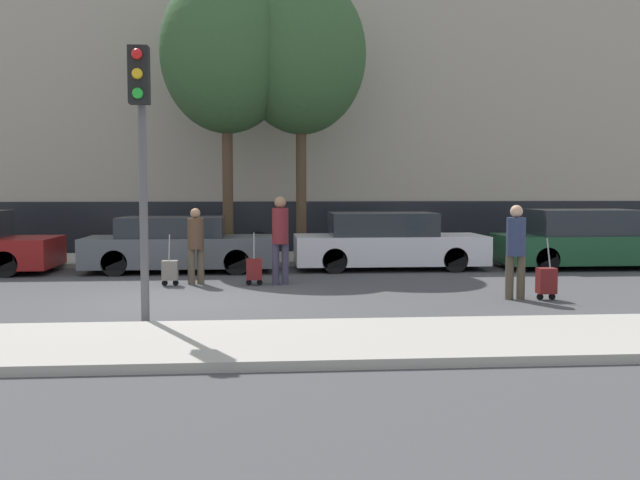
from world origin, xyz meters
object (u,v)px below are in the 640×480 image
(parked_car_1, at_px, (178,246))
(trolley_right, at_px, (546,281))
(parked_car_2, at_px, (387,243))
(bare_tree_down_street, at_px, (227,53))
(trolley_center, at_px, (254,269))
(pedestrian_right, at_px, (516,246))
(trolley_left, at_px, (170,270))
(parked_bicycle, at_px, (238,244))
(parked_car_3, at_px, (587,241))
(pedestrian_center, at_px, (280,234))
(bare_tree_near_crossing, at_px, (301,55))
(traffic_light, at_px, (141,130))
(pedestrian_left, at_px, (196,241))

(parked_car_1, relative_size, trolley_right, 4.00)
(parked_car_2, bearing_deg, bare_tree_down_street, 157.57)
(trolley_center, bearing_deg, pedestrian_right, -25.83)
(trolley_left, bearing_deg, trolley_center, -1.83)
(parked_car_2, relative_size, bare_tree_down_street, 0.62)
(trolley_right, xyz_separation_m, parked_bicycle, (-5.73, 7.16, 0.14))
(trolley_center, bearing_deg, parked_car_1, 125.74)
(parked_car_3, bearing_deg, parked_car_1, 179.67)
(parked_car_3, relative_size, trolley_center, 4.16)
(parked_car_1, distance_m, pedestrian_right, 8.18)
(pedestrian_center, height_order, bare_tree_near_crossing, bare_tree_near_crossing)
(pedestrian_center, distance_m, parked_bicycle, 4.84)
(traffic_light, bearing_deg, pedestrian_left, 85.95)
(parked_car_3, relative_size, pedestrian_left, 2.86)
(parked_car_2, height_order, trolley_left, parked_car_2)
(parked_car_2, relative_size, parked_car_3, 1.03)
(parked_car_1, bearing_deg, pedestrian_right, -36.47)
(trolley_left, relative_size, bare_tree_near_crossing, 0.14)
(parked_bicycle, bearing_deg, pedestrian_center, -77.75)
(parked_car_1, height_order, trolley_center, parked_car_1)
(pedestrian_center, xyz_separation_m, parked_bicycle, (-1.02, 4.70, -0.56))
(trolley_right, bearing_deg, trolley_left, 160.69)
(parked_car_1, height_order, parked_bicycle, parked_car_1)
(pedestrian_center, height_order, bare_tree_down_street, bare_tree_down_street)
(bare_tree_near_crossing, distance_m, bare_tree_down_street, 1.97)
(trolley_center, height_order, parked_bicycle, trolley_center)
(trolley_right, bearing_deg, parked_car_1, 145.08)
(parked_car_3, relative_size, pedestrian_right, 2.67)
(pedestrian_center, xyz_separation_m, pedestrian_right, (4.17, -2.35, -0.08))
(parked_car_2, bearing_deg, pedestrian_center, -135.80)
(pedestrian_left, relative_size, traffic_light, 0.40)
(pedestrian_center, height_order, trolley_center, pedestrian_center)
(trolley_left, xyz_separation_m, pedestrian_right, (6.45, -2.34, 0.65))
(parked_car_1, xyz_separation_m, parked_car_2, (5.13, 0.14, 0.03))
(parked_car_1, distance_m, pedestrian_center, 3.50)
(parked_car_2, bearing_deg, trolley_left, -151.97)
(pedestrian_right, relative_size, traffic_light, 0.43)
(parked_bicycle, bearing_deg, bare_tree_down_street, -122.56)
(parked_bicycle, bearing_deg, pedestrian_right, -53.62)
(parked_bicycle, height_order, bare_tree_down_street, bare_tree_down_street)
(parked_car_1, distance_m, parked_bicycle, 2.59)
(trolley_left, xyz_separation_m, traffic_light, (0.19, -4.44, 2.51))
(traffic_light, bearing_deg, parked_car_2, 55.85)
(trolley_left, relative_size, parked_bicycle, 0.60)
(trolley_left, distance_m, trolley_right, 7.40)
(pedestrian_center, xyz_separation_m, trolley_center, (-0.55, -0.06, -0.72))
(parked_car_3, xyz_separation_m, pedestrian_left, (-9.54, -2.26, 0.22))
(parked_car_3, xyz_separation_m, bare_tree_near_crossing, (-7.08, 2.03, 4.87))
(pedestrian_center, distance_m, traffic_light, 5.23)
(pedestrian_center, relative_size, traffic_light, 0.46)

